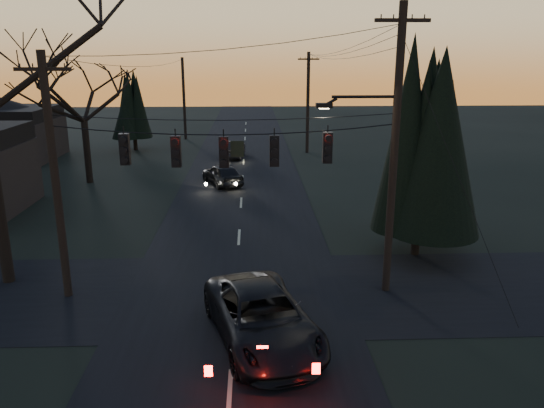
{
  "coord_description": "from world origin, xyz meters",
  "views": [
    {
      "loc": [
        0.62,
        -7.68,
        8.39
      ],
      "look_at": [
        1.27,
        8.78,
        3.69
      ],
      "focal_mm": 35.0,
      "sensor_mm": 36.0,
      "label": 1
    }
  ],
  "objects_px": {
    "suv_near": "(262,318)",
    "sedan_oncoming_a": "(222,174)",
    "utility_pole_left": "(69,295)",
    "utility_pole_right": "(385,290)",
    "evergreen_right": "(423,145)",
    "utility_pole_far_r": "(307,153)",
    "sedan_oncoming_b": "(234,149)",
    "utility_pole_far_l": "(186,139)"
  },
  "relations": [
    {
      "from": "utility_pole_left",
      "to": "utility_pole_far_l",
      "type": "height_order",
      "value": "utility_pole_left"
    },
    {
      "from": "utility_pole_far_r",
      "to": "utility_pole_right",
      "type": "bearing_deg",
      "value": -90.0
    },
    {
      "from": "sedan_oncoming_a",
      "to": "suv_near",
      "type": "bearing_deg",
      "value": 71.52
    },
    {
      "from": "utility_pole_far_r",
      "to": "suv_near",
      "type": "xyz_separation_m",
      "value": [
        -4.61,
        -31.42,
        0.79
      ]
    },
    {
      "from": "sedan_oncoming_b",
      "to": "utility_pole_far_l",
      "type": "bearing_deg",
      "value": -56.91
    },
    {
      "from": "utility_pole_far_r",
      "to": "suv_near",
      "type": "height_order",
      "value": "utility_pole_far_r"
    },
    {
      "from": "utility_pole_far_r",
      "to": "sedan_oncoming_b",
      "type": "xyz_separation_m",
      "value": [
        -6.3,
        -2.01,
        0.69
      ]
    },
    {
      "from": "utility_pole_left",
      "to": "utility_pole_far_r",
      "type": "xyz_separation_m",
      "value": [
        11.5,
        28.0,
        0.0
      ]
    },
    {
      "from": "utility_pole_right",
      "to": "evergreen_right",
      "type": "bearing_deg",
      "value": 58.58
    },
    {
      "from": "sedan_oncoming_b",
      "to": "suv_near",
      "type": "bearing_deg",
      "value": 98.92
    },
    {
      "from": "utility_pole_right",
      "to": "sedan_oncoming_a",
      "type": "bearing_deg",
      "value": 112.42
    },
    {
      "from": "utility_pole_right",
      "to": "utility_pole_far_l",
      "type": "height_order",
      "value": "utility_pole_right"
    },
    {
      "from": "suv_near",
      "to": "sedan_oncoming_a",
      "type": "relative_size",
      "value": 1.4
    },
    {
      "from": "utility_pole_right",
      "to": "suv_near",
      "type": "distance_m",
      "value": 5.8
    },
    {
      "from": "sedan_oncoming_b",
      "to": "sedan_oncoming_a",
      "type": "bearing_deg",
      "value": 92.61
    },
    {
      "from": "utility_pole_right",
      "to": "sedan_oncoming_a",
      "type": "distance_m",
      "value": 17.85
    },
    {
      "from": "utility_pole_left",
      "to": "utility_pole_far_l",
      "type": "distance_m",
      "value": 36.0
    },
    {
      "from": "utility_pole_far_r",
      "to": "suv_near",
      "type": "relative_size",
      "value": 1.49
    },
    {
      "from": "utility_pole_left",
      "to": "sedan_oncoming_b",
      "type": "xyz_separation_m",
      "value": [
        5.2,
        25.99,
        0.69
      ]
    },
    {
      "from": "utility_pole_far_r",
      "to": "evergreen_right",
      "type": "xyz_separation_m",
      "value": [
        2.15,
        -24.48,
        4.76
      ]
    },
    {
      "from": "utility_pole_right",
      "to": "evergreen_right",
      "type": "height_order",
      "value": "evergreen_right"
    },
    {
      "from": "utility_pole_right",
      "to": "utility_pole_far_l",
      "type": "relative_size",
      "value": 1.25
    },
    {
      "from": "utility_pole_right",
      "to": "utility_pole_far_r",
      "type": "xyz_separation_m",
      "value": [
        0.0,
        28.0,
        0.0
      ]
    },
    {
      "from": "utility_pole_right",
      "to": "suv_near",
      "type": "xyz_separation_m",
      "value": [
        -4.61,
        -3.42,
        0.79
      ]
    },
    {
      "from": "suv_near",
      "to": "evergreen_right",
      "type": "bearing_deg",
      "value": 30.53
    },
    {
      "from": "utility_pole_left",
      "to": "sedan_oncoming_b",
      "type": "relative_size",
      "value": 2.03
    },
    {
      "from": "utility_pole_left",
      "to": "sedan_oncoming_a",
      "type": "bearing_deg",
      "value": 74.1
    },
    {
      "from": "evergreen_right",
      "to": "suv_near",
      "type": "bearing_deg",
      "value": -134.25
    },
    {
      "from": "utility_pole_far_l",
      "to": "sedan_oncoming_b",
      "type": "xyz_separation_m",
      "value": [
        5.2,
        -10.01,
        0.69
      ]
    },
    {
      "from": "utility_pole_right",
      "to": "sedan_oncoming_a",
      "type": "xyz_separation_m",
      "value": [
        -6.8,
        16.49,
        0.69
      ]
    },
    {
      "from": "utility_pole_left",
      "to": "utility_pole_far_l",
      "type": "relative_size",
      "value": 1.06
    },
    {
      "from": "evergreen_right",
      "to": "sedan_oncoming_a",
      "type": "distance_m",
      "value": 16.28
    },
    {
      "from": "sedan_oncoming_a",
      "to": "utility_pole_far_l",
      "type": "bearing_deg",
      "value": -101.22
    },
    {
      "from": "utility_pole_far_r",
      "to": "utility_pole_far_l",
      "type": "distance_m",
      "value": 14.01
    },
    {
      "from": "utility_pole_far_l",
      "to": "sedan_oncoming_b",
      "type": "distance_m",
      "value": 11.3
    },
    {
      "from": "sedan_oncoming_a",
      "to": "evergreen_right",
      "type": "bearing_deg",
      "value": 99.87
    },
    {
      "from": "sedan_oncoming_a",
      "to": "sedan_oncoming_b",
      "type": "relative_size",
      "value": 0.97
    },
    {
      "from": "utility_pole_right",
      "to": "utility_pole_left",
      "type": "relative_size",
      "value": 1.18
    },
    {
      "from": "utility_pole_left",
      "to": "suv_near",
      "type": "height_order",
      "value": "utility_pole_left"
    },
    {
      "from": "suv_near",
      "to": "sedan_oncoming_b",
      "type": "relative_size",
      "value": 1.36
    },
    {
      "from": "utility_pole_far_r",
      "to": "sedan_oncoming_b",
      "type": "relative_size",
      "value": 2.03
    },
    {
      "from": "utility_pole_far_l",
      "to": "evergreen_right",
      "type": "relative_size",
      "value": 0.96
    }
  ]
}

